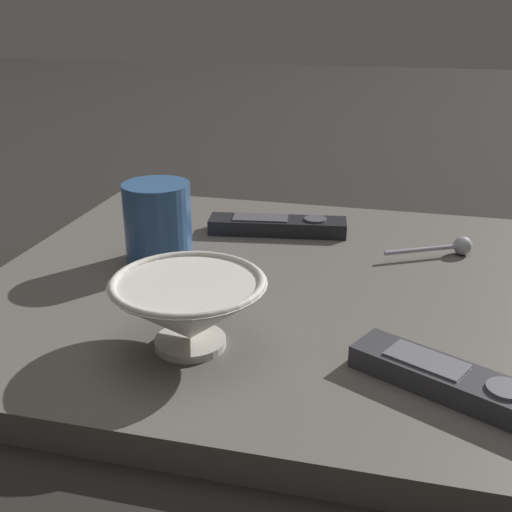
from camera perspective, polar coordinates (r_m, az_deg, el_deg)
ground_plane at (r=0.78m, az=0.57°, el=-4.29°), size 6.00×6.00×0.00m
table at (r=0.78m, az=0.57°, el=-3.22°), size 0.66×0.62×0.03m
cereal_bowl at (r=0.61m, az=-6.04°, el=-4.74°), size 0.15×0.15×0.07m
coffee_mug at (r=0.82m, az=-8.81°, el=3.00°), size 0.09×0.09×0.10m
teaspoon at (r=0.88m, az=17.44°, el=0.83°), size 0.11×0.07×0.02m
tv_remote_near at (r=0.92m, az=1.96°, el=2.75°), size 0.20×0.07×0.02m
tv_remote_far at (r=0.58m, az=16.96°, el=-10.60°), size 0.18×0.12×0.02m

